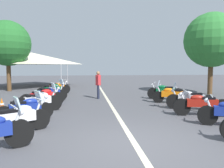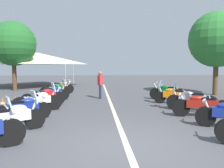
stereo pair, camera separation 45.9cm
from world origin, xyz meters
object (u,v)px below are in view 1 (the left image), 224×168
(motorcycle_left_row_2, at_px, (26,108))
(motorcycle_right_row_3, at_px, (190,99))
(roadside_tree_1, at_px, (212,40))
(motorcycle_left_row_7, at_px, (57,88))
(motorcycle_right_row_2, at_px, (201,104))
(traffic_cone_2, at_px, (2,105))
(traffic_cone_0, at_px, (15,104))
(motorcycle_right_row_4, at_px, (171,95))
(motorcycle_right_row_5, at_px, (165,91))
(bystander_0, at_px, (98,83))
(roadside_tree_0, at_px, (8,44))
(motorcycle_left_row_3, at_px, (39,101))
(motorcycle_left_row_4, at_px, (43,97))
(motorcycle_left_row_6, at_px, (53,90))
(motorcycle_left_row_5, at_px, (50,93))
(event_tent, at_px, (31,58))
(motorcycle_left_row_1, at_px, (18,118))

(motorcycle_left_row_2, xyz_separation_m, motorcycle_right_row_3, (1.32, -6.79, 0.03))
(roadside_tree_1, bearing_deg, motorcycle_left_row_7, 82.48)
(motorcycle_right_row_2, relative_size, motorcycle_right_row_3, 1.03)
(motorcycle_right_row_2, bearing_deg, traffic_cone_2, 2.20)
(motorcycle_left_row_7, distance_m, traffic_cone_0, 5.58)
(motorcycle_left_row_2, relative_size, motorcycle_right_row_4, 0.96)
(motorcycle_right_row_5, relative_size, traffic_cone_2, 3.27)
(bystander_0, height_order, roadside_tree_0, roadside_tree_0)
(motorcycle_left_row_7, distance_m, motorcycle_right_row_5, 7.32)
(roadside_tree_1, bearing_deg, motorcycle_left_row_3, 113.94)
(motorcycle_right_row_2, bearing_deg, motorcycle_left_row_2, 14.24)
(motorcycle_left_row_2, height_order, motorcycle_left_row_4, motorcycle_left_row_4)
(motorcycle_right_row_5, bearing_deg, motorcycle_left_row_6, 7.78)
(motorcycle_left_row_3, distance_m, motorcycle_left_row_5, 2.82)
(motorcycle_left_row_3, bearing_deg, roadside_tree_1, -3.04)
(motorcycle_left_row_7, height_order, event_tent, event_tent)
(motorcycle_left_row_5, xyz_separation_m, traffic_cone_2, (-2.62, 1.58, -0.17))
(motorcycle_left_row_1, xyz_separation_m, roadside_tree_1, (7.65, -10.37, 3.21))
(motorcycle_left_row_3, bearing_deg, motorcycle_right_row_2, -40.04)
(motorcycle_left_row_3, xyz_separation_m, motorcycle_left_row_6, (4.37, 0.05, -0.01))
(motorcycle_left_row_3, relative_size, bystander_0, 1.18)
(motorcycle_left_row_7, xyz_separation_m, traffic_cone_0, (-5.46, 1.12, -0.16))
(motorcycle_left_row_7, bearing_deg, motorcycle_right_row_2, -79.67)
(motorcycle_right_row_5, distance_m, roadside_tree_1, 5.30)
(motorcycle_left_row_6, bearing_deg, traffic_cone_2, -142.60)
(motorcycle_right_row_5, distance_m, roadside_tree_0, 12.29)
(motorcycle_right_row_3, distance_m, motorcycle_right_row_4, 1.68)
(traffic_cone_0, bearing_deg, motorcycle_right_row_4, -83.01)
(motorcycle_right_row_5, distance_m, bystander_0, 3.97)
(motorcycle_left_row_6, relative_size, roadside_tree_0, 0.33)
(motorcycle_left_row_5, bearing_deg, motorcycle_right_row_5, -34.53)
(motorcycle_right_row_3, height_order, traffic_cone_2, motorcycle_right_row_3)
(motorcycle_left_row_3, xyz_separation_m, traffic_cone_2, (0.20, 1.56, -0.19))
(event_tent, bearing_deg, traffic_cone_0, -170.24)
(motorcycle_right_row_3, bearing_deg, traffic_cone_0, 12.89)
(motorcycle_right_row_4, bearing_deg, motorcycle_left_row_3, 34.78)
(motorcycle_left_row_5, distance_m, motorcycle_left_row_6, 1.55)
(motorcycle_right_row_4, distance_m, traffic_cone_2, 8.10)
(motorcycle_left_row_2, relative_size, motorcycle_left_row_7, 1.04)
(traffic_cone_0, bearing_deg, motorcycle_right_row_3, -95.40)
(motorcycle_left_row_7, bearing_deg, motorcycle_left_row_6, -122.06)
(motorcycle_left_row_5, bearing_deg, traffic_cone_0, -151.41)
(motorcycle_left_row_2, distance_m, traffic_cone_2, 2.24)
(motorcycle_left_row_6, relative_size, roadside_tree_1, 0.32)
(motorcycle_left_row_1, distance_m, motorcycle_left_row_6, 7.40)
(motorcycle_left_row_2, bearing_deg, traffic_cone_0, 88.87)
(motorcycle_left_row_1, relative_size, motorcycle_left_row_4, 0.86)
(motorcycle_left_row_6, relative_size, bystander_0, 1.09)
(motorcycle_left_row_2, height_order, motorcycle_left_row_3, motorcycle_left_row_3)
(motorcycle_right_row_3, bearing_deg, motorcycle_left_row_1, 41.46)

